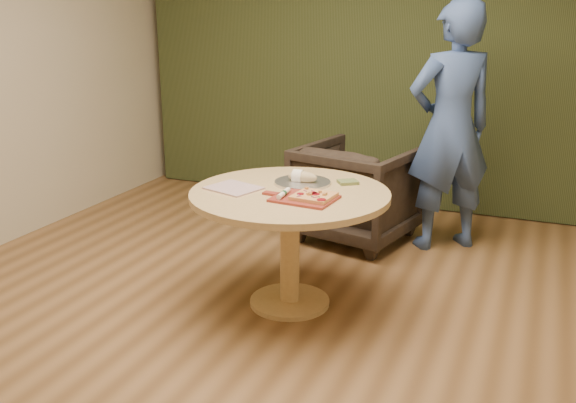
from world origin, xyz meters
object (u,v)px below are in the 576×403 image
(pizza_paddle, at_px, (303,198))
(person_standing, at_px, (450,128))
(serving_tray, at_px, (303,182))
(cutlery_roll, at_px, (284,193))
(bread_roll, at_px, (301,177))
(pedestal_table, at_px, (290,213))
(armchair, at_px, (358,187))
(flatbread_pizza, at_px, (314,196))

(pizza_paddle, xyz_separation_m, person_standing, (0.59, 1.55, 0.19))
(pizza_paddle, distance_m, serving_tray, 0.35)
(cutlery_roll, height_order, serving_tray, cutlery_roll)
(cutlery_roll, height_order, person_standing, person_standing)
(cutlery_roll, distance_m, person_standing, 1.73)
(serving_tray, height_order, bread_roll, bread_roll)
(pedestal_table, relative_size, pizza_paddle, 2.66)
(pedestal_table, distance_m, armchair, 1.34)
(pedestal_table, distance_m, person_standing, 1.63)
(bread_roll, distance_m, armchair, 1.19)
(person_standing, bearing_deg, flatbread_pizza, 34.37)
(cutlery_roll, xyz_separation_m, armchair, (0.02, 1.48, -0.35))
(flatbread_pizza, relative_size, serving_tray, 0.67)
(serving_tray, relative_size, armchair, 0.41)
(flatbread_pizza, xyz_separation_m, person_standing, (0.52, 1.54, 0.17))
(cutlery_roll, distance_m, armchair, 1.52)
(flatbread_pizza, bearing_deg, bread_roll, 122.48)
(cutlery_roll, relative_size, person_standing, 0.11)
(flatbread_pizza, bearing_deg, serving_tray, 121.32)
(pizza_paddle, height_order, bread_roll, bread_roll)
(pizza_paddle, xyz_separation_m, bread_roll, (-0.14, 0.32, 0.04))
(armchair, distance_m, person_standing, 0.85)
(pedestal_table, distance_m, bread_roll, 0.27)
(pedestal_table, relative_size, cutlery_roll, 6.13)
(pedestal_table, relative_size, armchair, 1.41)
(bread_roll, bearing_deg, serving_tray, 0.00)
(pizza_paddle, distance_m, flatbread_pizza, 0.07)
(pizza_paddle, height_order, armchair, armchair)
(pedestal_table, height_order, person_standing, person_standing)
(flatbread_pizza, bearing_deg, cutlery_roll, -171.65)
(flatbread_pizza, xyz_separation_m, serving_tray, (-0.19, 0.32, -0.02))
(serving_tray, bearing_deg, person_standing, 59.83)
(armchair, xyz_separation_m, person_standing, (0.68, 0.09, 0.51))
(serving_tray, xyz_separation_m, armchair, (0.04, 1.14, -0.33))
(bread_roll, bearing_deg, flatbread_pizza, -57.52)
(serving_tray, height_order, armchair, armchair)
(cutlery_roll, xyz_separation_m, serving_tray, (-0.01, 0.34, -0.02))
(cutlery_roll, bearing_deg, person_standing, 62.48)
(flatbread_pizza, xyz_separation_m, cutlery_roll, (-0.18, -0.03, 0.00))
(bread_roll, bearing_deg, person_standing, 59.52)
(pedestal_table, distance_m, flatbread_pizza, 0.29)
(flatbread_pizza, height_order, bread_roll, bread_roll)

